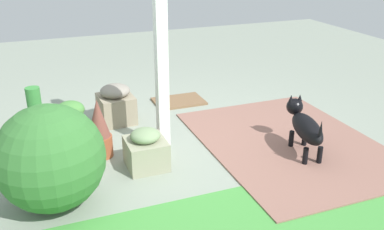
{
  "coord_description": "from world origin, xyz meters",
  "views": [
    {
      "loc": [
        1.38,
        3.95,
        2.11
      ],
      "look_at": [
        -0.08,
        0.18,
        0.42
      ],
      "focal_mm": 39.92,
      "sensor_mm": 36.0,
      "label": 1
    }
  ],
  "objects_px": {
    "terracotta_pot_tall": "(39,131)",
    "terracotta_pot_broad": "(71,116)",
    "porch_pillar": "(161,49)",
    "terracotta_pot_spiky": "(99,130)",
    "stone_planter_nearest": "(116,104)",
    "round_shrub": "(51,158)",
    "dog": "(305,126)",
    "stone_planter_mid": "(146,150)",
    "doormat": "(179,101)"
  },
  "relations": [
    {
      "from": "porch_pillar",
      "to": "stone_planter_mid",
      "type": "height_order",
      "value": "porch_pillar"
    },
    {
      "from": "stone_planter_nearest",
      "to": "terracotta_pot_tall",
      "type": "height_order",
      "value": "terracotta_pot_tall"
    },
    {
      "from": "round_shrub",
      "to": "terracotta_pot_broad",
      "type": "bearing_deg",
      "value": -102.3
    },
    {
      "from": "terracotta_pot_tall",
      "to": "terracotta_pot_broad",
      "type": "xyz_separation_m",
      "value": [
        -0.36,
        -0.36,
        -0.03
      ]
    },
    {
      "from": "stone_planter_mid",
      "to": "terracotta_pot_tall",
      "type": "distance_m",
      "value": 1.15
    },
    {
      "from": "dog",
      "to": "stone_planter_mid",
      "type": "bearing_deg",
      "value": -11.28
    },
    {
      "from": "porch_pillar",
      "to": "terracotta_pot_broad",
      "type": "distance_m",
      "value": 1.39
    },
    {
      "from": "porch_pillar",
      "to": "stone_planter_mid",
      "type": "xyz_separation_m",
      "value": [
        0.29,
        0.33,
        -0.9
      ]
    },
    {
      "from": "terracotta_pot_tall",
      "to": "dog",
      "type": "distance_m",
      "value": 2.74
    },
    {
      "from": "round_shrub",
      "to": "doormat",
      "type": "relative_size",
      "value": 1.33
    },
    {
      "from": "stone_planter_nearest",
      "to": "terracotta_pot_spiky",
      "type": "relative_size",
      "value": 0.77
    },
    {
      "from": "round_shrub",
      "to": "dog",
      "type": "xyz_separation_m",
      "value": [
        -2.5,
        -0.04,
        -0.13
      ]
    },
    {
      "from": "stone_planter_mid",
      "to": "dog",
      "type": "distance_m",
      "value": 1.64
    },
    {
      "from": "doormat",
      "to": "round_shrub",
      "type": "bearing_deg",
      "value": 47.08
    },
    {
      "from": "dog",
      "to": "doormat",
      "type": "xyz_separation_m",
      "value": [
        0.71,
        -1.88,
        -0.3
      ]
    },
    {
      "from": "terracotta_pot_spiky",
      "to": "doormat",
      "type": "height_order",
      "value": "terracotta_pot_spiky"
    },
    {
      "from": "terracotta_pot_tall",
      "to": "dog",
      "type": "xyz_separation_m",
      "value": [
        -2.56,
        0.96,
        0.05
      ]
    },
    {
      "from": "porch_pillar",
      "to": "terracotta_pot_spiky",
      "type": "height_order",
      "value": "porch_pillar"
    },
    {
      "from": "porch_pillar",
      "to": "doormat",
      "type": "bearing_deg",
      "value": -116.4
    },
    {
      "from": "stone_planter_mid",
      "to": "terracotta_pot_broad",
      "type": "relative_size",
      "value": 0.98
    },
    {
      "from": "stone_planter_nearest",
      "to": "round_shrub",
      "type": "distance_m",
      "value": 1.79
    },
    {
      "from": "porch_pillar",
      "to": "dog",
      "type": "relative_size",
      "value": 2.76
    },
    {
      "from": "terracotta_pot_spiky",
      "to": "dog",
      "type": "relative_size",
      "value": 0.8
    },
    {
      "from": "stone_planter_nearest",
      "to": "terracotta_pot_broad",
      "type": "xyz_separation_m",
      "value": [
        0.56,
        0.21,
        0.01
      ]
    },
    {
      "from": "terracotta_pot_spiky",
      "to": "terracotta_pot_tall",
      "type": "bearing_deg",
      "value": -23.94
    },
    {
      "from": "terracotta_pot_tall",
      "to": "terracotta_pot_broad",
      "type": "height_order",
      "value": "terracotta_pot_tall"
    },
    {
      "from": "round_shrub",
      "to": "doormat",
      "type": "height_order",
      "value": "round_shrub"
    },
    {
      "from": "terracotta_pot_broad",
      "to": "stone_planter_mid",
      "type": "bearing_deg",
      "value": 120.77
    },
    {
      "from": "porch_pillar",
      "to": "terracotta_pot_tall",
      "type": "relative_size",
      "value": 2.94
    },
    {
      "from": "terracotta_pot_spiky",
      "to": "stone_planter_nearest",
      "type": "bearing_deg",
      "value": -112.74
    },
    {
      "from": "stone_planter_nearest",
      "to": "terracotta_pot_tall",
      "type": "distance_m",
      "value": 1.08
    },
    {
      "from": "porch_pillar",
      "to": "terracotta_pot_tall",
      "type": "xyz_separation_m",
      "value": [
        1.24,
        -0.31,
        -0.82
      ]
    },
    {
      "from": "porch_pillar",
      "to": "terracotta_pot_spiky",
      "type": "bearing_deg",
      "value": -4.6
    },
    {
      "from": "dog",
      "to": "terracotta_pot_spiky",
      "type": "bearing_deg",
      "value": -19.55
    },
    {
      "from": "stone_planter_nearest",
      "to": "dog",
      "type": "xyz_separation_m",
      "value": [
        -1.64,
        1.52,
        0.08
      ]
    },
    {
      "from": "stone_planter_nearest",
      "to": "terracotta_pot_broad",
      "type": "relative_size",
      "value": 1.17
    },
    {
      "from": "terracotta_pot_tall",
      "to": "round_shrub",
      "type": "bearing_deg",
      "value": 93.76
    },
    {
      "from": "stone_planter_mid",
      "to": "doormat",
      "type": "relative_size",
      "value": 0.6
    },
    {
      "from": "terracotta_pot_tall",
      "to": "dog",
      "type": "bearing_deg",
      "value": 159.44
    },
    {
      "from": "stone_planter_mid",
      "to": "stone_planter_nearest",
      "type": "bearing_deg",
      "value": -88.23
    },
    {
      "from": "terracotta_pot_spiky",
      "to": "dog",
      "type": "xyz_separation_m",
      "value": [
        -1.99,
        0.7,
        0.02
      ]
    },
    {
      "from": "porch_pillar",
      "to": "dog",
      "type": "height_order",
      "value": "porch_pillar"
    },
    {
      "from": "terracotta_pot_tall",
      "to": "doormat",
      "type": "distance_m",
      "value": 2.08
    },
    {
      "from": "stone_planter_mid",
      "to": "terracotta_pot_spiky",
      "type": "relative_size",
      "value": 0.64
    },
    {
      "from": "terracotta_pot_broad",
      "to": "porch_pillar",
      "type": "bearing_deg",
      "value": 142.84
    },
    {
      "from": "porch_pillar",
      "to": "round_shrub",
      "type": "relative_size",
      "value": 2.42
    },
    {
      "from": "terracotta_pot_tall",
      "to": "terracotta_pot_broad",
      "type": "distance_m",
      "value": 0.51
    },
    {
      "from": "stone_planter_mid",
      "to": "doormat",
      "type": "xyz_separation_m",
      "value": [
        -0.9,
        -1.56,
        -0.17
      ]
    },
    {
      "from": "stone_planter_mid",
      "to": "dog",
      "type": "height_order",
      "value": "dog"
    },
    {
      "from": "terracotta_pot_tall",
      "to": "dog",
      "type": "relative_size",
      "value": 0.94
    }
  ]
}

